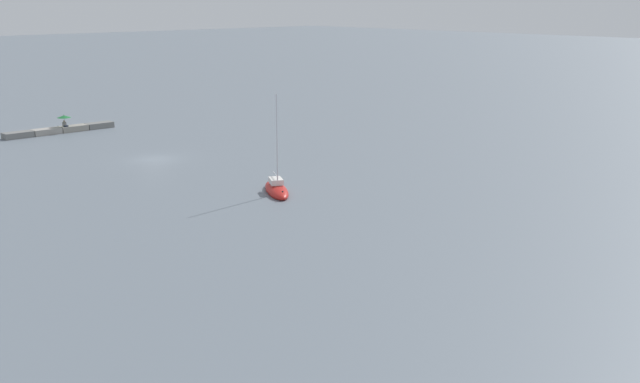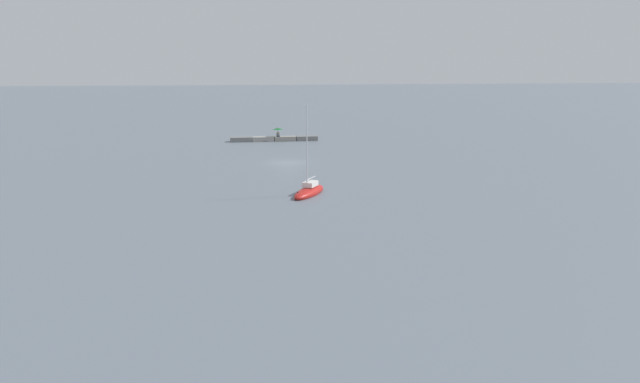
% 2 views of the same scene
% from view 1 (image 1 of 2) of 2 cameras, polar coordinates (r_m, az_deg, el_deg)
% --- Properties ---
extents(ground_plane, '(500.00, 500.00, 0.00)m').
position_cam_1_polar(ground_plane, '(72.92, -12.12, 2.34)').
color(ground_plane, slate).
extents(seawall_pier, '(12.52, 1.46, 0.65)m').
position_cam_1_polar(seawall_pier, '(90.23, -18.71, 4.34)').
color(seawall_pier, slate).
rests_on(seawall_pier, ground_plane).
extents(person_seated_grey_left, '(0.48, 0.66, 0.73)m').
position_cam_1_polar(person_seated_grey_left, '(90.27, -18.38, 4.74)').
color(person_seated_grey_left, '#1E2333').
rests_on(person_seated_grey_left, seawall_pier).
extents(umbrella_open_green, '(1.50, 1.50, 1.32)m').
position_cam_1_polar(umbrella_open_green, '(90.17, -18.45, 5.30)').
color(umbrella_open_green, black).
rests_on(umbrella_open_green, seawall_pier).
extents(sailboat_red_near, '(4.01, 5.46, 7.90)m').
position_cam_1_polar(sailboat_red_near, '(59.12, -3.23, 0.17)').
color(sailboat_red_near, red).
rests_on(sailboat_red_near, ground_plane).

